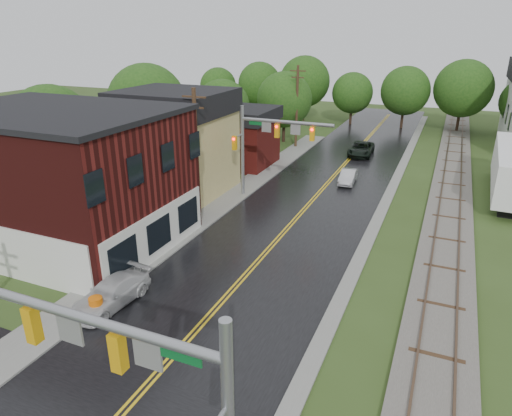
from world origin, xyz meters
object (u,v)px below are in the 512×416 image
Objects in this scene: tree_left_e at (285,101)px; sedan_silver at (348,177)px; utility_pole_c at (297,105)px; construction_barrel at (97,308)px; tree_left_a at (53,130)px; pickup_white at (112,293)px; utility_pole_b at (197,151)px; brick_building at (59,177)px; traffic_signal_near at (147,379)px; tree_left_b at (148,106)px; traffic_signal_far at (268,137)px; suv_dark at (361,149)px; tree_left_c at (223,109)px.

sedan_silver is (10.44, -12.56, -4.23)m from tree_left_e.
utility_pole_c is 35.52m from construction_barrel.
tree_left_a is 19.70m from pickup_white.
pickup_white is at bearing -80.54° from utility_pole_b.
brick_building is at bearing -96.71° from tree_left_e.
traffic_signal_near is 0.85× the size of tree_left_a.
pickup_white is (15.05, -11.90, -4.48)m from tree_left_a.
tree_left_e is 7.24× the size of construction_barrel.
utility_pole_b is 0.93× the size of tree_left_b.
brick_building is 31.12m from tree_left_e.
traffic_signal_far is 17.29m from suv_dark.
tree_left_b is 1.92× the size of suv_dark.
pickup_white is at bearing -108.56° from sedan_silver.
tree_left_b is 16.67m from tree_left_e.
brick_building reaches higher than construction_barrel.
tree_left_b is (2.00, 10.00, 0.60)m from tree_left_a.
suv_dark is at bearing -15.61° from tree_left_e.
tree_left_c reaches higher than traffic_signal_near.
utility_pole_c is at bearing 59.45° from tree_left_a.
tree_left_a is 2.44× the size of sedan_silver.
tree_left_a is (-16.38, -5.10, 0.14)m from traffic_signal_far.
construction_barrel is at bearing -60.31° from tree_left_b.
tree_left_a reaches higher than traffic_signal_far.
tree_left_b is at bearing 161.19° from traffic_signal_far.
sedan_silver is (14.08, 18.34, -3.57)m from brick_building.
traffic_signal_far reaches higher than sedan_silver.
tree_left_a is 10.22m from tree_left_b.
traffic_signal_far is 9.23m from sedan_silver.
traffic_signal_near is at bearing -62.81° from utility_pole_b.
pickup_white is (9.05, -29.90, -3.88)m from tree_left_c.
tree_left_b is 1.19× the size of tree_left_e.
suv_dark is (13.28, 28.20, -3.45)m from brick_building.
utility_pole_c is at bearing 47.61° from tree_left_b.
tree_left_b is at bearing 107.61° from brick_building.
traffic_signal_far is at bearing -74.11° from tree_left_e.
traffic_signal_far is at bearing 86.22° from construction_barrel.
pickup_white is (13.05, -21.90, -5.08)m from tree_left_b.
tree_left_e is (3.64, 30.90, 0.66)m from brick_building.
brick_building is 31.36m from suv_dark.
brick_building is at bearing 141.52° from construction_barrel.
utility_pole_b reaches higher than tree_left_c.
construction_barrel is (4.18, -37.11, -4.25)m from tree_left_e.
tree_left_a is at bearing 139.53° from traffic_signal_near.
utility_pole_c is 1.79× the size of suv_dark.
construction_barrel is at bearing -83.58° from tree_left_e.
sedan_silver is 24.20m from pickup_white.
traffic_signal_near is 43.24m from utility_pole_c.
brick_building is 1.65× the size of tree_left_a.
tree_left_b is 2.73× the size of sedan_silver.
suv_dark is at bearing 64.78° from brick_building.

